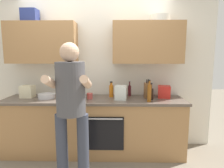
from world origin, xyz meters
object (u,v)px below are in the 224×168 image
Objects in this scene: bottle_hotsauce at (81,95)px; bottle_soy at (151,93)px; person_standing at (71,103)px; bottle_wine at (130,90)px; cup_ceramic at (90,96)px; grocery_bag_crisps at (164,92)px; bottle_oil at (81,90)px; bottle_juice at (111,90)px; grocery_bag_rice at (28,91)px; mixing_bowl at (47,96)px; bottle_vinegar at (71,92)px; grocery_bag_produce at (121,93)px; knife_block at (147,90)px; bottle_syrup at (149,93)px.

bottle_soy is at bearing 5.20° from bottle_hotsauce.
person_standing is 6.96× the size of bottle_wine.
grocery_bag_crisps is at bearing 5.84° from cup_ceramic.
person_standing reaches higher than bottle_oil.
bottle_oil reaches higher than bottle_juice.
bottle_hotsauce is 0.83× the size of bottle_wine.
bottle_soy is 1.31× the size of grocery_bag_rice.
bottle_juice is at bearing 6.43° from mixing_bowl.
bottle_juice is at bearing 163.31° from bottle_soy.
bottle_vinegar is at bearing -169.62° from bottle_wine.
bottle_oil reaches higher than cup_ceramic.
mixing_bowl is 1.25× the size of grocery_bag_produce.
mixing_bowl is 1.62m from knife_block.
grocery_bag_produce is at bearing 178.81° from bottle_soy.
bottle_juice is 1.20× the size of grocery_bag_produce.
bottle_hotsauce is (0.01, 0.64, -0.04)m from person_standing.
grocery_bag_rice and grocery_bag_crisps have the same top height.
person_standing is 1.25m from bottle_wine.
bottle_wine reaches higher than grocery_bag_crisps.
bottle_syrup reaches higher than grocery_bag_rice.
grocery_bag_rice is (-1.36, -0.06, -0.01)m from bottle_juice.
bottle_hotsauce is 0.61m from mixing_bowl.
bottle_wine is at bearing 157.11° from knife_block.
grocery_bag_crisps is at bearing 6.01° from bottle_oil.
grocery_bag_crisps is (0.24, 0.14, -0.00)m from bottle_soy.
bottle_hotsauce reaches higher than grocery_bag_crisps.
bottle_soy is (1.06, 0.10, 0.01)m from bottle_hotsauce.
bottle_juice reaches higher than bottle_wine.
grocery_bag_crisps is (2.21, 0.02, -0.00)m from grocery_bag_rice.
knife_block is at bearing 2.81° from mixing_bowl.
cup_ceramic is 1.03m from grocery_bag_rice.
bottle_wine is at bearing 18.84° from bottle_oil.
bottle_oil is 1.08× the size of knife_block.
bottle_juice is 1.36m from grocery_bag_rice.
cup_ceramic is at bearing -174.16° from grocery_bag_crisps.
grocery_bag_produce is 1.07× the size of grocery_bag_rice.
bottle_oil is 0.91m from grocery_bag_rice.
mixing_bowl is at bearing 164.29° from bottle_hotsauce.
bottle_syrup is 0.48m from bottle_wine.
cup_ceramic is 0.32× the size of knife_block.
bottle_vinegar is at bearing 155.23° from bottle_oil.
bottle_wine is at bearing 14.90° from bottle_juice.
bottle_oil reaches higher than bottle_vinegar.
bottle_soy is 0.95m from cup_ceramic.
bottle_oil is (-0.46, -0.18, 0.03)m from bottle_juice.
grocery_bag_rice is (-0.33, 0.05, 0.06)m from mixing_bowl.
mixing_bowl is at bearing 177.61° from bottle_soy.
knife_block is (0.92, 0.13, 0.07)m from cup_ceramic.
bottle_juice is 0.32m from bottle_wine.
bottle_oil is (-0.76, -0.26, 0.04)m from bottle_wine.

